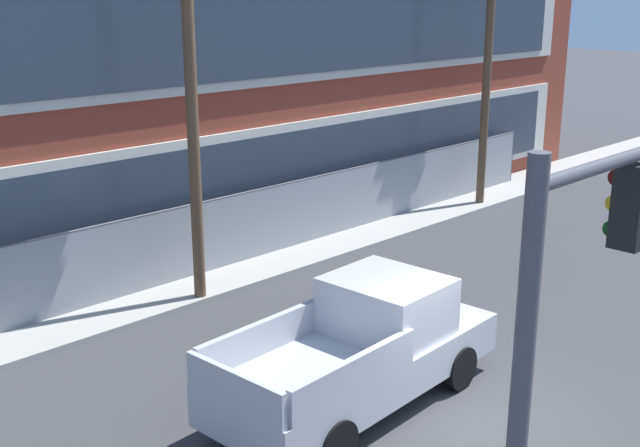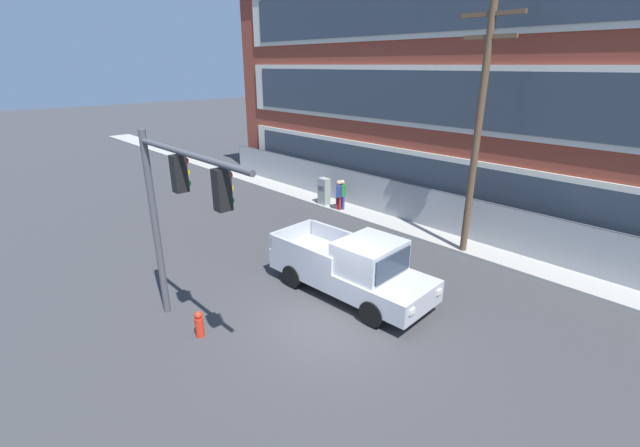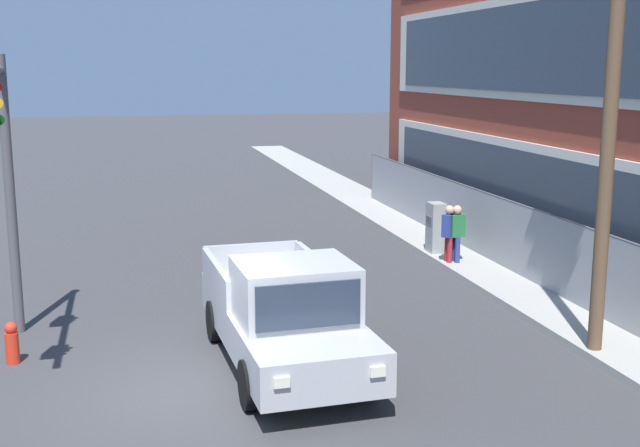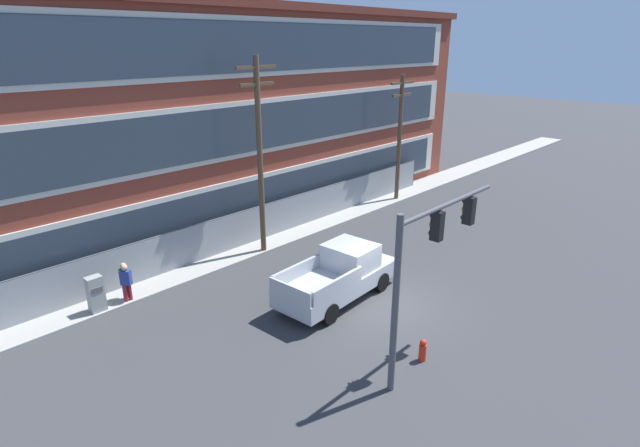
# 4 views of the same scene
# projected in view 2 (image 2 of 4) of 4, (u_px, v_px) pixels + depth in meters

# --- Properties ---
(ground_plane) EXTENTS (160.00, 160.00, 0.00)m
(ground_plane) POSITION_uv_depth(u_px,v_px,m) (334.00, 325.00, 12.44)
(ground_plane) COLOR #38383A
(sidewalk_building_side) EXTENTS (80.00, 2.05, 0.16)m
(sidewalk_building_side) POSITION_uv_depth(u_px,v_px,m) (472.00, 246.00, 17.63)
(sidewalk_building_side) COLOR #9E9B93
(sidewalk_building_side) RESTS_ON ground
(brick_mill_building) EXTENTS (37.32, 9.56, 11.55)m
(brick_mill_building) POSITION_uv_depth(u_px,v_px,m) (570.00, 97.00, 18.58)
(brick_mill_building) COLOR brown
(brick_mill_building) RESTS_ON ground
(chain_link_fence) EXTENTS (32.50, 0.06, 1.95)m
(chain_link_fence) POSITION_uv_depth(u_px,v_px,m) (448.00, 214.00, 18.58)
(chain_link_fence) COLOR gray
(chain_link_fence) RESTS_ON ground
(traffic_signal_mast) EXTENTS (5.13, 0.43, 5.52)m
(traffic_signal_mast) POSITION_uv_depth(u_px,v_px,m) (175.00, 200.00, 10.75)
(traffic_signal_mast) COLOR #4C4C51
(traffic_signal_mast) RESTS_ON ground
(pickup_truck_silver) EXTENTS (5.73, 2.40, 2.08)m
(pickup_truck_silver) POSITION_uv_depth(u_px,v_px,m) (353.00, 268.00, 13.72)
(pickup_truck_silver) COLOR #B2B5BA
(pickup_truck_silver) RESTS_ON ground
(utility_pole_near_corner) EXTENTS (2.20, 0.26, 9.19)m
(utility_pole_near_corner) POSITION_uv_depth(u_px,v_px,m) (478.00, 126.00, 15.40)
(utility_pole_near_corner) COLOR brown
(utility_pole_near_corner) RESTS_ON ground
(electrical_cabinet) EXTENTS (0.57, 0.42, 1.56)m
(electrical_cabinet) POSITION_uv_depth(u_px,v_px,m) (324.00, 193.00, 22.47)
(electrical_cabinet) COLOR #939993
(electrical_cabinet) RESTS_ON ground
(pedestrian_near_cabinet) EXTENTS (0.43, 0.46, 1.69)m
(pedestrian_near_cabinet) POSITION_uv_depth(u_px,v_px,m) (339.00, 194.00, 21.54)
(pedestrian_near_cabinet) COLOR maroon
(pedestrian_near_cabinet) RESTS_ON ground
(pedestrian_by_fence) EXTENTS (0.32, 0.43, 1.69)m
(pedestrian_by_fence) POSITION_uv_depth(u_px,v_px,m) (342.00, 194.00, 21.64)
(pedestrian_by_fence) COLOR navy
(pedestrian_by_fence) RESTS_ON ground
(fire_hydrant) EXTENTS (0.24, 0.24, 0.78)m
(fire_hydrant) POSITION_uv_depth(u_px,v_px,m) (199.00, 324.00, 11.80)
(fire_hydrant) COLOR red
(fire_hydrant) RESTS_ON ground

